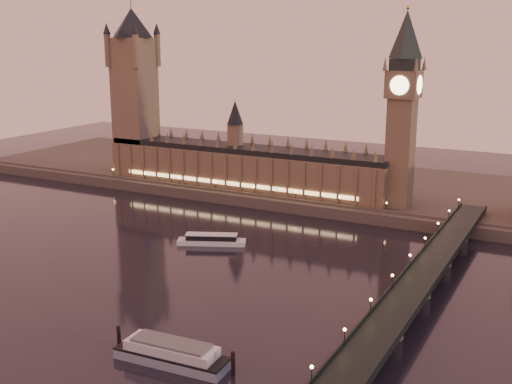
{
  "coord_description": "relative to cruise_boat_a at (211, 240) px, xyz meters",
  "views": [
    {
      "loc": [
        142.25,
        -208.87,
        95.79
      ],
      "look_at": [
        13.44,
        35.0,
        27.96
      ],
      "focal_mm": 45.0,
      "sensor_mm": 36.0,
      "label": 1
    }
  ],
  "objects": [
    {
      "name": "big_ben",
      "position": [
        64.05,
        86.25,
        61.71
      ],
      "size": [
        17.68,
        17.68,
        104.0
      ],
      "color": "brown",
      "rests_on": "ground"
    },
    {
      "name": "moored_barge",
      "position": [
        48.56,
        -101.16,
        0.94
      ],
      "size": [
        41.04,
        12.0,
        7.54
      ],
      "rotation": [
        0.0,
        0.0,
        0.06
      ],
      "color": "#8395A7",
      "rests_on": "ground"
    },
    {
      "name": "westminster_bridge",
      "position": [
        101.68,
        -34.73,
        3.28
      ],
      "size": [
        13.2,
        260.0,
        15.3
      ],
      "color": "black",
      "rests_on": "ground"
    },
    {
      "name": "palace_of_westminster",
      "position": [
        -30.06,
        86.26,
        19.47
      ],
      "size": [
        180.0,
        26.62,
        52.0
      ],
      "color": "brown",
      "rests_on": "ground"
    },
    {
      "name": "victoria_tower",
      "position": [
        -109.93,
        86.27,
        63.55
      ],
      "size": [
        31.68,
        31.68,
        118.0
      ],
      "color": "brown",
      "rests_on": "ground"
    },
    {
      "name": "ground",
      "position": [
        10.07,
        -34.73,
        -2.24
      ],
      "size": [
        700.0,
        700.0,
        0.0
      ],
      "primitive_type": "plane",
      "color": "black",
      "rests_on": "ground"
    },
    {
      "name": "cruise_boat_a",
      "position": [
        0.0,
        0.0,
        0.0
      ],
      "size": [
        31.86,
        19.1,
        5.08
      ],
      "rotation": [
        0.0,
        0.0,
        0.41
      ],
      "color": "silver",
      "rests_on": "ground"
    },
    {
      "name": "far_embankment",
      "position": [
        40.07,
        130.27,
        0.76
      ],
      "size": [
        560.0,
        130.0,
        6.0
      ],
      "primitive_type": "cube",
      "color": "#423D35",
      "rests_on": "ground"
    }
  ]
}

